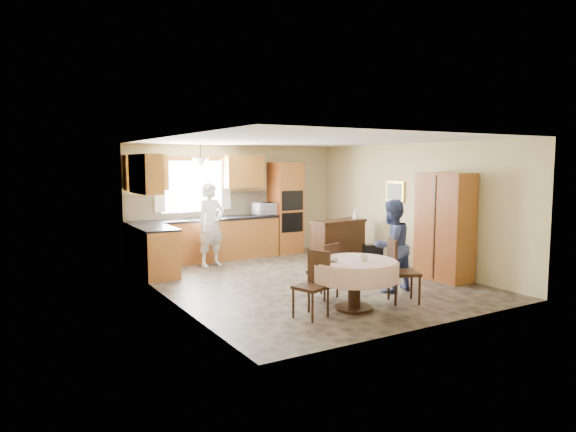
% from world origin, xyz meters
% --- Properties ---
extents(floor, '(5.00, 6.00, 0.01)m').
position_xyz_m(floor, '(0.00, 0.00, 0.00)').
color(floor, brown).
rests_on(floor, ground).
extents(ceiling, '(5.00, 6.00, 0.01)m').
position_xyz_m(ceiling, '(0.00, 0.00, 2.50)').
color(ceiling, white).
rests_on(ceiling, wall_back).
extents(wall_back, '(5.00, 0.02, 2.50)m').
position_xyz_m(wall_back, '(0.00, 3.00, 1.25)').
color(wall_back, tan).
rests_on(wall_back, floor).
extents(wall_front, '(5.00, 0.02, 2.50)m').
position_xyz_m(wall_front, '(0.00, -3.00, 1.25)').
color(wall_front, tan).
rests_on(wall_front, floor).
extents(wall_left, '(0.02, 6.00, 2.50)m').
position_xyz_m(wall_left, '(-2.50, 0.00, 1.25)').
color(wall_left, tan).
rests_on(wall_left, floor).
extents(wall_right, '(0.02, 6.00, 2.50)m').
position_xyz_m(wall_right, '(2.50, 0.00, 1.25)').
color(wall_right, tan).
rests_on(wall_right, floor).
extents(window, '(1.40, 0.03, 1.10)m').
position_xyz_m(window, '(-1.00, 2.98, 1.60)').
color(window, white).
rests_on(window, wall_back).
extents(curtain_left, '(0.22, 0.02, 1.15)m').
position_xyz_m(curtain_left, '(-1.75, 2.93, 1.65)').
color(curtain_left, white).
rests_on(curtain_left, wall_back).
extents(curtain_right, '(0.22, 0.02, 1.15)m').
position_xyz_m(curtain_right, '(-0.25, 2.93, 1.65)').
color(curtain_right, white).
rests_on(curtain_right, wall_back).
extents(base_cab_back, '(3.30, 0.60, 0.88)m').
position_xyz_m(base_cab_back, '(-0.85, 2.70, 0.44)').
color(base_cab_back, '#B67130').
rests_on(base_cab_back, floor).
extents(counter_back, '(3.30, 0.64, 0.04)m').
position_xyz_m(counter_back, '(-0.85, 2.70, 0.90)').
color(counter_back, black).
rests_on(counter_back, base_cab_back).
extents(base_cab_left, '(0.60, 1.20, 0.88)m').
position_xyz_m(base_cab_left, '(-2.20, 1.80, 0.44)').
color(base_cab_left, '#B67130').
rests_on(base_cab_left, floor).
extents(counter_left, '(0.64, 1.20, 0.04)m').
position_xyz_m(counter_left, '(-2.20, 1.80, 0.90)').
color(counter_left, black).
rests_on(counter_left, base_cab_left).
extents(backsplash, '(3.30, 0.02, 0.55)m').
position_xyz_m(backsplash, '(-0.85, 2.99, 1.18)').
color(backsplash, tan).
rests_on(backsplash, wall_back).
extents(wall_cab_left, '(0.85, 0.33, 0.72)m').
position_xyz_m(wall_cab_left, '(-2.05, 2.83, 1.91)').
color(wall_cab_left, '#BC822F').
rests_on(wall_cab_left, wall_back).
extents(wall_cab_right, '(0.90, 0.33, 0.72)m').
position_xyz_m(wall_cab_right, '(0.15, 2.83, 1.91)').
color(wall_cab_right, '#BC822F').
rests_on(wall_cab_right, wall_back).
extents(wall_cab_side, '(0.33, 1.20, 0.72)m').
position_xyz_m(wall_cab_side, '(-2.33, 1.80, 1.91)').
color(wall_cab_side, '#BC822F').
rests_on(wall_cab_side, wall_left).
extents(oven_tower, '(0.66, 0.62, 2.12)m').
position_xyz_m(oven_tower, '(1.15, 2.69, 1.06)').
color(oven_tower, '#B67130').
rests_on(oven_tower, floor).
extents(oven_upper, '(0.56, 0.01, 0.45)m').
position_xyz_m(oven_upper, '(1.15, 2.38, 1.25)').
color(oven_upper, black).
rests_on(oven_upper, oven_tower).
extents(oven_lower, '(0.56, 0.01, 0.45)m').
position_xyz_m(oven_lower, '(1.15, 2.38, 0.75)').
color(oven_lower, black).
rests_on(oven_lower, oven_tower).
extents(pendant, '(0.36, 0.36, 0.18)m').
position_xyz_m(pendant, '(-1.00, 2.50, 2.12)').
color(pendant, beige).
rests_on(pendant, ceiling).
extents(sideboard, '(1.25, 0.63, 0.86)m').
position_xyz_m(sideboard, '(1.48, 1.05, 0.43)').
color(sideboard, '#331B0E').
rests_on(sideboard, floor).
extents(space_heater, '(0.42, 0.36, 0.49)m').
position_xyz_m(space_heater, '(1.75, 0.25, 0.24)').
color(space_heater, black).
rests_on(space_heater, floor).
extents(cupboard, '(0.51, 1.01, 1.94)m').
position_xyz_m(cupboard, '(2.22, -1.16, 0.97)').
color(cupboard, '#B67130').
rests_on(cupboard, floor).
extents(dining_table, '(1.27, 1.27, 0.72)m').
position_xyz_m(dining_table, '(-0.36, -1.86, 0.56)').
color(dining_table, '#331B0E').
rests_on(dining_table, floor).
extents(chair_left, '(0.50, 0.50, 0.91)m').
position_xyz_m(chair_left, '(-1.05, -1.85, 0.50)').
color(chair_left, '#331B0E').
rests_on(chair_left, floor).
extents(chair_back, '(0.47, 0.47, 0.87)m').
position_xyz_m(chair_back, '(-0.36, -1.17, 0.48)').
color(chair_back, '#331B0E').
rests_on(chair_back, floor).
extents(chair_right, '(0.56, 0.56, 0.97)m').
position_xyz_m(chair_right, '(0.45, -1.92, 0.54)').
color(chair_right, '#331B0E').
rests_on(chair_right, floor).
extents(framed_picture, '(0.06, 0.52, 0.43)m').
position_xyz_m(framed_picture, '(2.47, 0.42, 1.51)').
color(framed_picture, gold).
rests_on(framed_picture, wall_right).
extents(microwave, '(0.56, 0.42, 0.29)m').
position_xyz_m(microwave, '(0.59, 2.65, 1.06)').
color(microwave, silver).
rests_on(microwave, counter_back).
extents(person_sink, '(0.70, 0.54, 1.70)m').
position_xyz_m(person_sink, '(-0.96, 2.08, 0.85)').
color(person_sink, silver).
rests_on(person_sink, floor).
extents(person_dining, '(0.80, 0.66, 1.52)m').
position_xyz_m(person_dining, '(0.80, -1.35, 0.76)').
color(person_dining, '#364377').
rests_on(person_dining, floor).
extents(bowl_sideboard, '(0.25, 0.25, 0.05)m').
position_xyz_m(bowl_sideboard, '(1.27, 1.05, 0.88)').
color(bowl_sideboard, '#B2B2B2').
rests_on(bowl_sideboard, sideboard).
extents(bottle_sideboard, '(0.13, 0.13, 0.28)m').
position_xyz_m(bottle_sideboard, '(1.93, 1.05, 1.00)').
color(bottle_sideboard, silver).
rests_on(bottle_sideboard, sideboard).
extents(cup_table, '(0.14, 0.14, 0.09)m').
position_xyz_m(cup_table, '(-0.27, -1.96, 0.77)').
color(cup_table, '#B2B2B2').
rests_on(cup_table, dining_table).
extents(bowl_table, '(0.20, 0.20, 0.06)m').
position_xyz_m(bowl_table, '(-0.69, -1.78, 0.75)').
color(bowl_table, '#B2B2B2').
rests_on(bowl_table, dining_table).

